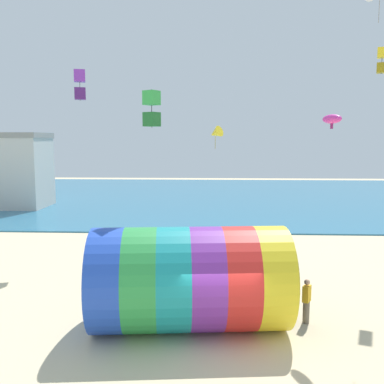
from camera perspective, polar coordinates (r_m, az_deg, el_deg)
name	(u,v)px	position (r m, az deg, el deg)	size (l,w,h in m)	color
ground_plane	(221,341)	(14.95, 3.85, -19.26)	(120.00, 120.00, 0.00)	beige
sea	(214,196)	(49.92, 2.91, -0.55)	(120.00, 40.00, 0.10)	teal
giant_inflatable_tube	(190,279)	(15.17, -0.24, -11.47)	(7.06, 4.23, 3.60)	blue
kite_handler	(306,301)	(16.45, 15.02, -13.82)	(0.38, 0.42, 1.63)	#726651
kite_yellow_box	(382,60)	(22.18, 24.00, 15.74)	(0.54, 0.54, 1.20)	yellow
kite_purple_box	(80,85)	(25.48, -14.73, 13.66)	(0.75, 0.75, 1.74)	purple
kite_magenta_parafoil	(332,119)	(16.63, 18.16, 9.23)	(0.81, 1.14, 0.58)	#D1339E
kite_green_box	(152,109)	(17.26, -5.40, 11.01)	(0.72, 0.72, 1.49)	green
kite_yellow_delta	(215,133)	(28.55, 3.12, 7.83)	(1.24, 1.20, 1.53)	yellow
bystander_near_water	(259,258)	(21.27, 8.89, -8.75)	(0.38, 0.42, 1.69)	black
promenade_building	(4,170)	(45.19, -23.82, 2.64)	(8.35, 5.06, 7.26)	beige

